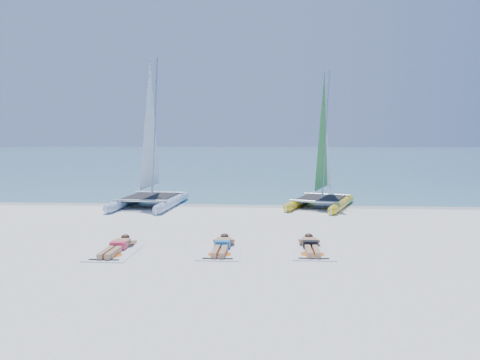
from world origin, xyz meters
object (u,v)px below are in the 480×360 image
object	(u,v)px
sunbather_a	(118,246)
towel_c	(311,251)
catamaran_blue	(150,159)
catamaran_yellow	(324,161)
sunbather_c	(311,245)
sunbather_b	(222,245)
towel_a	(115,252)
towel_b	(221,251)

from	to	relation	value
sunbather_a	towel_c	size ratio (longest dim) A/B	0.93
catamaran_blue	catamaran_yellow	xyz separation A→B (m)	(7.00, 0.61, -0.09)
sunbather_c	sunbather_b	bearing A→B (deg)	-175.80
towel_a	sunbather_b	size ratio (longest dim) A/B	1.07
catamaran_yellow	towel_a	distance (m)	10.31
catamaran_blue	sunbather_c	world-z (taller)	catamaran_blue
towel_c	sunbather_c	distance (m)	0.22
towel_b	sunbather_b	world-z (taller)	sunbather_b
catamaran_yellow	towel_a	bearing A→B (deg)	-106.68
catamaran_yellow	sunbather_a	size ratio (longest dim) A/B	3.31
towel_b	towel_c	distance (m)	2.20
towel_b	sunbather_c	size ratio (longest dim) A/B	1.07
towel_c	towel_b	bearing A→B (deg)	-175.80
catamaran_blue	towel_c	bearing A→B (deg)	-48.01
towel_c	catamaran_yellow	bearing A→B (deg)	81.88
catamaran_yellow	sunbather_b	distance (m)	8.65
towel_b	catamaran_yellow	bearing A→B (deg)	67.53
sunbather_a	catamaran_blue	bearing A→B (deg)	98.65
sunbather_c	catamaran_blue	bearing A→B (deg)	129.87
towel_a	sunbather_b	xyz separation A→B (m)	(2.55, 0.47, 0.11)
towel_a	towel_c	world-z (taller)	same
catamaran_blue	catamaran_yellow	size ratio (longest dim) A/B	1.11
catamaran_yellow	towel_c	world-z (taller)	catamaran_yellow
sunbather_b	towel_c	xyz separation A→B (m)	(2.19, -0.03, -0.11)
sunbather_b	towel_c	distance (m)	2.20
towel_a	sunbather_b	distance (m)	2.60
catamaran_blue	sunbather_b	distance (m)	8.29
towel_a	towel_c	size ratio (longest dim) A/B	1.00
towel_c	towel_a	bearing A→B (deg)	-174.66
catamaran_blue	sunbather_c	size ratio (longest dim) A/B	3.66
catamaran_blue	sunbather_c	distance (m)	9.35
catamaran_yellow	sunbather_c	size ratio (longest dim) A/B	3.31
sunbather_b	catamaran_yellow	bearing A→B (deg)	67.04
catamaran_blue	towel_c	size ratio (longest dim) A/B	3.42
catamaran_yellow	sunbather_b	size ratio (longest dim) A/B	3.31
catamaran_yellow	towel_b	size ratio (longest dim) A/B	3.09
towel_b	catamaran_blue	bearing A→B (deg)	116.51
catamaran_blue	towel_c	distance (m)	9.51
towel_a	sunbather_a	size ratio (longest dim) A/B	1.07
sunbather_c	sunbather_a	bearing A→B (deg)	-174.66
towel_a	towel_b	size ratio (longest dim) A/B	1.00
catamaran_blue	sunbather_a	xyz separation A→B (m)	(1.14, -7.49, -1.77)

